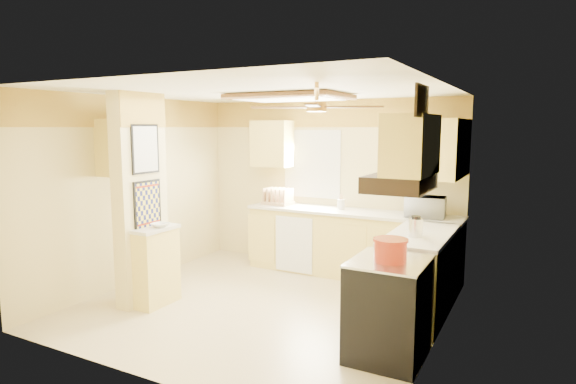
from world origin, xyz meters
The scene contains 34 objects.
floor centered at (0.00, 0.00, 0.00)m, with size 4.00×4.00×0.00m, color #C6B489.
ceiling centered at (0.00, 0.00, 2.50)m, with size 4.00×4.00×0.00m, color white.
wall_back centered at (0.00, 1.90, 1.25)m, with size 4.00×4.00×0.00m, color #DBC885.
wall_front centered at (0.00, -1.90, 1.25)m, with size 4.00×4.00×0.00m, color #DBC885.
wall_left centered at (-2.00, 0.00, 1.25)m, with size 3.80×3.80×0.00m, color #DBC885.
wall_right centered at (2.00, 0.00, 1.25)m, with size 3.80×3.80×0.00m, color #DBC885.
wallpaper_border centered at (0.00, 1.88, 2.30)m, with size 4.00×0.02×0.40m, color yellow.
partition_column centered at (-1.35, -0.55, 1.25)m, with size 0.20×0.70×2.50m, color #DBC885.
partition_ledge centered at (-1.13, -0.55, 0.45)m, with size 0.25×0.55×0.90m, color #E9CD66.
ledge_top centered at (-1.13, -0.55, 0.92)m, with size 0.28×0.58×0.04m, color silver.
lower_cabinets_back centered at (0.50, 1.60, 0.45)m, with size 3.00×0.60×0.90m, color #E9CD66.
lower_cabinets_right centered at (1.70, 0.60, 0.45)m, with size 0.60×1.40×0.90m, color #E9CD66.
countertop_back centered at (0.50, 1.59, 0.92)m, with size 3.04×0.64×0.04m, color silver.
countertop_right centered at (1.69, 0.60, 0.92)m, with size 0.64×1.44×0.04m, color silver.
dishwasher_panel centered at (-0.25, 1.29, 0.43)m, with size 0.58×0.02×0.80m, color white.
window centered at (-0.25, 1.89, 1.55)m, with size 0.92×0.02×1.02m.
upper_cab_back_left centered at (-0.85, 1.72, 1.85)m, with size 0.60×0.35×0.70m, color #E9CD66.
upper_cab_back_right centered at (1.55, 1.72, 1.85)m, with size 0.90×0.35×0.70m, color #E9CD66.
upper_cab_right centered at (1.82, 1.25, 1.85)m, with size 0.35×1.00×0.70m, color #E9CD66.
upper_cab_left_wall centered at (-1.82, -0.25, 1.85)m, with size 0.35×0.75×0.70m, color #E9CD66.
upper_cab_over_stove centered at (1.82, -0.55, 1.95)m, with size 0.35×0.76×0.52m, color #E9CD66.
stove centered at (1.67, -0.55, 0.46)m, with size 0.68×0.77×0.92m.
range_hood centered at (1.74, -0.55, 1.62)m, with size 0.50×0.76×0.14m, color black.
poster_menu centered at (-1.24, -0.55, 1.85)m, with size 0.02×0.42×0.57m.
poster_nashville centered at (-1.24, -0.55, 1.20)m, with size 0.02×0.42×0.57m.
ceiling_light_panel centered at (0.10, 0.50, 2.46)m, with size 1.35×0.95×0.06m.
ceiling_fan centered at (1.00, -0.70, 2.29)m, with size 1.15×1.15×0.26m.
vent_grate centered at (1.98, -0.90, 2.30)m, with size 0.02×0.40×0.25m, color black.
microwave centered at (1.53, 1.56, 1.08)m, with size 0.50×0.34×0.27m, color white.
bowl centered at (-1.08, -0.52, 0.96)m, with size 0.20×0.20×0.05m, color white.
dutch_oven centered at (1.68, -0.60, 1.02)m, with size 0.31×0.31×0.21m.
kettle centered at (1.68, 0.38, 1.05)m, with size 0.15×0.15×0.23m.
dish_rack centered at (-0.68, 1.59, 1.03)m, with size 0.44×0.33×0.24m.
utensil_crock centered at (0.32, 1.66, 1.01)m, with size 0.11×0.11×0.21m.
Camera 1 is at (2.83, -4.70, 2.10)m, focal length 30.00 mm.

